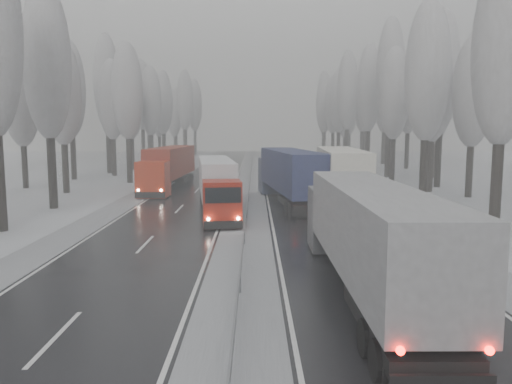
{
  "coord_description": "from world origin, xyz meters",
  "views": [
    {
      "loc": [
        0.58,
        -13.95,
        6.04
      ],
      "look_at": [
        0.65,
        17.03,
        2.2
      ],
      "focal_mm": 35.0,
      "sensor_mm": 36.0,
      "label": 1
    }
  ],
  "objects_px": {
    "truck_red_red": "(169,165)",
    "truck_cream_box": "(339,172)",
    "truck_grey_tarp": "(366,230)",
    "box_truck_distant": "(281,155)",
    "truck_blue_box": "(288,173)",
    "truck_red_white": "(216,181)"
  },
  "relations": [
    {
      "from": "truck_cream_box",
      "to": "truck_red_white",
      "type": "relative_size",
      "value": 1.19
    },
    {
      "from": "truck_blue_box",
      "to": "truck_grey_tarp",
      "type": "bearing_deg",
      "value": -94.2
    },
    {
      "from": "truck_blue_box",
      "to": "truck_cream_box",
      "type": "xyz_separation_m",
      "value": [
        4.06,
        -0.35,
        0.07
      ]
    },
    {
      "from": "truck_blue_box",
      "to": "truck_red_white",
      "type": "xyz_separation_m",
      "value": [
        -5.63,
        -3.14,
        -0.37
      ]
    },
    {
      "from": "truck_red_red",
      "to": "truck_cream_box",
      "type": "bearing_deg",
      "value": -32.35
    },
    {
      "from": "truck_cream_box",
      "to": "box_truck_distant",
      "type": "relative_size",
      "value": 2.51
    },
    {
      "from": "box_truck_distant",
      "to": "truck_red_red",
      "type": "distance_m",
      "value": 47.06
    },
    {
      "from": "truck_red_red",
      "to": "truck_blue_box",
      "type": "bearing_deg",
      "value": -39.83
    },
    {
      "from": "truck_cream_box",
      "to": "box_truck_distant",
      "type": "distance_m",
      "value": 55.82
    },
    {
      "from": "truck_blue_box",
      "to": "box_truck_distant",
      "type": "xyz_separation_m",
      "value": [
        2.22,
        55.42,
        -1.26
      ]
    },
    {
      "from": "truck_blue_box",
      "to": "truck_red_red",
      "type": "distance_m",
      "value": 15.54
    },
    {
      "from": "truck_grey_tarp",
      "to": "truck_cream_box",
      "type": "height_order",
      "value": "truck_cream_box"
    },
    {
      "from": "truck_red_red",
      "to": "truck_grey_tarp",
      "type": "bearing_deg",
      "value": -66.45
    },
    {
      "from": "truck_grey_tarp",
      "to": "box_truck_distant",
      "type": "bearing_deg",
      "value": 89.2
    },
    {
      "from": "truck_grey_tarp",
      "to": "box_truck_distant",
      "type": "distance_m",
      "value": 78.03
    },
    {
      "from": "truck_grey_tarp",
      "to": "truck_red_red",
      "type": "bearing_deg",
      "value": 111.09
    },
    {
      "from": "truck_grey_tarp",
      "to": "truck_red_white",
      "type": "height_order",
      "value": "truck_grey_tarp"
    },
    {
      "from": "truck_blue_box",
      "to": "truck_cream_box",
      "type": "relative_size",
      "value": 0.98
    },
    {
      "from": "truck_grey_tarp",
      "to": "box_truck_distant",
      "type": "xyz_separation_m",
      "value": [
        0.91,
        78.01,
        -1.07
      ]
    },
    {
      "from": "truck_grey_tarp",
      "to": "truck_red_white",
      "type": "distance_m",
      "value": 20.65
    },
    {
      "from": "truck_red_red",
      "to": "truck_red_white",
      "type": "bearing_deg",
      "value": -64.22
    },
    {
      "from": "truck_cream_box",
      "to": "box_truck_distant",
      "type": "xyz_separation_m",
      "value": [
        -1.84,
        55.77,
        -1.33
      ]
    }
  ]
}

